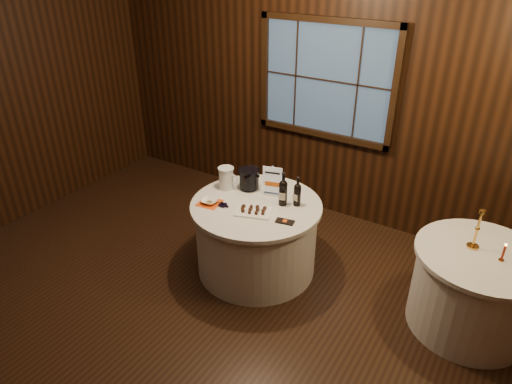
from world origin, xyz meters
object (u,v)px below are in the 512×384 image
Objects in this scene: main_table at (256,237)px; cracker_bowl at (210,201)px; sign_stand at (272,185)px; ice_bucket at (249,179)px; grape_bunch at (223,205)px; brass_candlestick at (476,234)px; red_candle at (503,254)px; side_table at (473,290)px; chocolate_plate at (254,211)px; chocolate_box at (285,222)px; port_bottle_left at (283,191)px; port_bottle_right at (297,193)px; glass_pitcher at (226,178)px.

main_table is 0.61m from cracker_bowl.
sign_stand is 0.64m from cracker_bowl.
sign_stand reaches higher than ice_bucket.
brass_candlestick is at bearing 14.67° from grape_bunch.
red_candle is at bearing 1.21° from ice_bucket.
side_table is 0.52m from brass_candlestick.
main_table is 0.51m from grape_bunch.
chocolate_plate is at bearing 9.37° from cracker_bowl.
ice_bucket is (-0.26, -0.03, 0.01)m from sign_stand.
chocolate_plate is (0.29, -0.38, -0.10)m from ice_bucket.
chocolate_box is 0.47× the size of brass_candlestick.
brass_candlestick is 0.25m from red_candle.
main_table is 3.34× the size of chocolate_plate.
brass_candlestick is at bearing 3.36° from ice_bucket.
ice_bucket reaches higher than chocolate_box.
sign_stand reaches higher than chocolate_plate.
ice_bucket is 0.57× the size of chocolate_plate.
grape_bunch is (-0.46, -0.34, -0.13)m from port_bottle_left.
port_bottle_right is at bearing 28.80° from main_table.
sign_stand is at bearing 175.19° from port_bottle_right.
grape_bunch is (-0.63, -0.07, 0.01)m from chocolate_box.
chocolate_plate is at bearing -101.21° from sign_stand.
main_table is 0.57m from chocolate_box.
red_candle is at bearing -12.83° from port_bottle_left.
chocolate_box is at bearing 6.26° from cracker_bowl.
ice_bucket is 2.35m from red_candle.
port_bottle_left is 0.96× the size of brass_candlestick.
port_bottle_right reaches higher than ice_bucket.
chocolate_box is (0.62, -0.37, -0.11)m from ice_bucket.
glass_pitcher is at bearing 96.73° from cracker_bowl.
ice_bucket is 1.30× the size of grape_bunch.
main_table is 2.00m from brass_candlestick.
glass_pitcher is 1.41× the size of red_candle.
main_table is at bearing 41.95° from grape_bunch.
port_bottle_right is at bearing 11.53° from port_bottle_left.
main_table is at bearing -168.52° from port_bottle_left.
port_bottle_left reaches higher than main_table.
grape_bunch is 0.39m from glass_pitcher.
chocolate_box is at bearing 1.89° from chocolate_plate.
ice_bucket reaches higher than red_candle.
side_table is at bearing 13.26° from chocolate_plate.
port_bottle_right is (0.31, -0.06, 0.02)m from sign_stand.
grape_bunch is at bearing -161.21° from port_bottle_left.
glass_pitcher is 0.65× the size of brass_candlestick.
glass_pitcher is (-0.43, 0.11, 0.50)m from main_table.
grape_bunch is 0.15m from cracker_bowl.
chocolate_box is (0.05, -0.33, -0.12)m from port_bottle_right.
port_bottle_right is at bearing 29.81° from cracker_bowl.
chocolate_box is at bearing -166.48° from red_candle.
brass_candlestick reaches higher than main_table.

